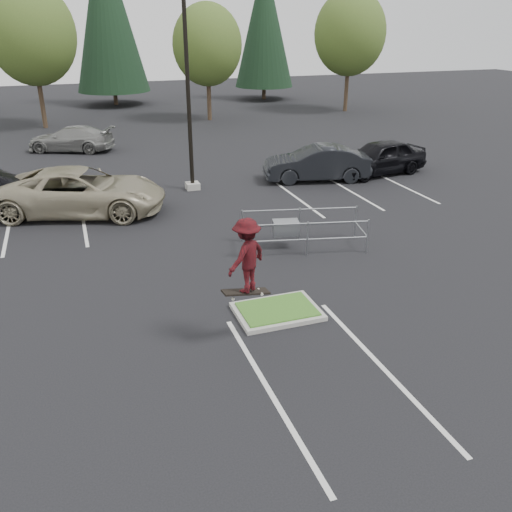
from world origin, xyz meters
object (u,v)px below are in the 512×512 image
object	(u,v)px
decid_c	(207,47)
car_l_tan	(79,191)
car_r_black	(380,157)
car_far_silver	(72,139)
decid_d	(349,36)
skateboarder	(246,256)
decid_b	(32,37)
car_r_charc	(317,163)
cart_corral	(290,227)
conif_b	(107,10)
conif_c	(264,23)
light_pole	(188,86)

from	to	relation	value
decid_c	car_l_tan	xyz separation A→B (m)	(-10.49, -19.66, -4.34)
car_r_black	car_far_silver	distance (m)	17.80
decid_d	skateboarder	bearing A→B (deg)	-121.49
decid_b	car_l_tan	xyz separation A→B (m)	(1.51, -20.36, -5.13)
car_r_charc	decid_b	bearing A→B (deg)	-133.49
cart_corral	skateboarder	distance (m)	6.24
decid_c	conif_b	xyz separation A→B (m)	(-5.99, 10.67, 2.59)
cart_corral	car_r_black	xyz separation A→B (m)	(7.95, 7.40, 0.12)
skateboarder	cart_corral	bearing A→B (deg)	-155.27
car_l_tan	car_far_silver	size ratio (longest dim) A/B	1.33
conif_b	cart_corral	bearing A→B (deg)	-86.78
conif_c	car_far_silver	distance (m)	26.10
conif_c	skateboarder	size ratio (longest dim) A/B	6.44
conif_c	car_l_tan	distance (m)	35.18
conif_c	car_far_silver	xyz separation A→B (m)	(-18.37, -17.50, -6.13)
cart_corral	car_r_black	world-z (taller)	car_r_black
car_r_charc	car_r_black	xyz separation A→B (m)	(3.50, 0.00, 0.02)
light_pole	skateboarder	distance (m)	13.31
light_pole	car_r_black	distance (m)	10.21
decid_b	light_pole	bearing A→B (deg)	-70.65
car_r_black	car_far_silver	size ratio (longest dim) A/B	1.00
skateboarder	car_r_charc	distance (m)	14.75
car_r_black	skateboarder	bearing A→B (deg)	-51.48
decid_c	car_l_tan	distance (m)	22.70
light_pole	car_r_charc	size ratio (longest dim) A/B	2.01
decid_c	decid_d	size ratio (longest dim) A/B	0.89
cart_corral	car_far_silver	size ratio (longest dim) A/B	0.87
car_r_black	car_far_silver	xyz separation A→B (m)	(-14.37, 10.50, -0.13)
decid_c	car_r_black	size ratio (longest dim) A/B	1.68
car_l_tan	decid_b	bearing A→B (deg)	22.07
cart_corral	skateboarder	bearing A→B (deg)	-109.48
skateboarder	car_far_silver	distance (m)	23.27
car_far_silver	car_r_black	bearing A→B (deg)	77.64
car_r_black	decid_d	bearing A→B (deg)	147.38
light_pole	car_r_charc	bearing A→B (deg)	-4.76
decid_d	skateboarder	size ratio (longest dim) A/B	4.86
skateboarder	car_l_tan	distance (m)	11.73
decid_c	conif_c	world-z (taller)	conif_c
decid_b	decid_c	xyz separation A→B (m)	(12.00, -0.70, -0.79)
decid_d	car_l_tan	size ratio (longest dim) A/B	1.43
cart_corral	car_r_black	size ratio (longest dim) A/B	0.87
skateboarder	decid_b	bearing A→B (deg)	-114.14
car_l_tan	car_r_black	distance (m)	14.56
conif_c	car_r_charc	distance (m)	29.61
decid_b	conif_b	distance (m)	11.78
light_pole	decid_b	distance (m)	19.70
cart_corral	car_r_charc	world-z (taller)	car_r_charc
car_r_charc	car_far_silver	bearing A→B (deg)	-120.82
conif_c	car_r_black	world-z (taller)	conif_c
light_pole	decid_c	distance (m)	18.67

